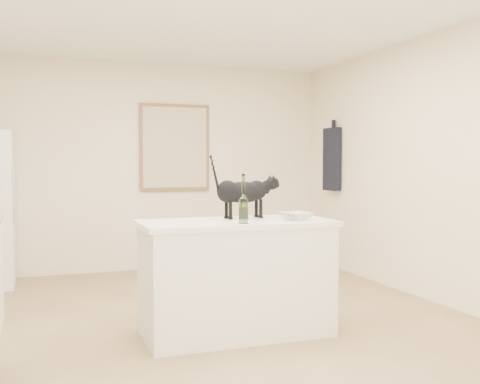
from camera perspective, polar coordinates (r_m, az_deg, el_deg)
The scene contains 14 objects.
floor at distance 4.74m, azimuth -2.39°, elevation -13.60°, with size 5.50×5.50×0.00m, color #A08455.
ceiling at distance 4.71m, azimuth -2.46°, elevation 18.34°, with size 5.50×5.50×0.00m, color white.
wall_back at distance 7.21m, azimuth -8.97°, elevation 2.50°, with size 4.50×4.50×0.00m, color #F6E4BF.
wall_front at distance 2.09m, azimuth 20.78°, elevation 1.47°, with size 4.50×4.50×0.00m, color #F6E4BF.
wall_right at distance 5.64m, azimuth 19.98°, elevation 2.27°, with size 5.50×5.50×0.00m, color #F6E4BF.
island_base at distance 4.48m, azimuth -0.39°, elevation -8.90°, with size 1.44×0.67×0.86m, color white.
island_top at distance 4.41m, azimuth -0.39°, elevation -3.16°, with size 1.50×0.70×0.04m, color white.
artwork_frame at distance 7.25m, azimuth -6.60°, elevation 4.50°, with size 0.90×0.03×1.10m, color brown.
artwork_canvas at distance 7.23m, azimuth -6.57°, elevation 4.50°, with size 0.82×0.00×1.02m, color beige.
hanging_garment at distance 7.30m, azimuth 9.27°, elevation 3.29°, with size 0.08×0.34×0.80m, color black.
black_cat at distance 4.57m, azimuth 0.27°, elevation -0.30°, with size 0.54×0.16×0.38m, color black, non-canonical shape.
wine_bottle at distance 4.18m, azimuth 0.35°, elevation -0.99°, with size 0.07×0.07×0.32m, color #2A5421.
glass_bowl at distance 4.43m, azimuth 5.68°, elevation -2.47°, with size 0.26×0.26×0.06m, color white.
fridge_paper at distance 6.77m, azimuth -21.90°, elevation 0.92°, with size 0.01×0.15×0.20m, color beige.
Camera 1 is at (-1.36, -4.33, 1.35)m, focal length 42.20 mm.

